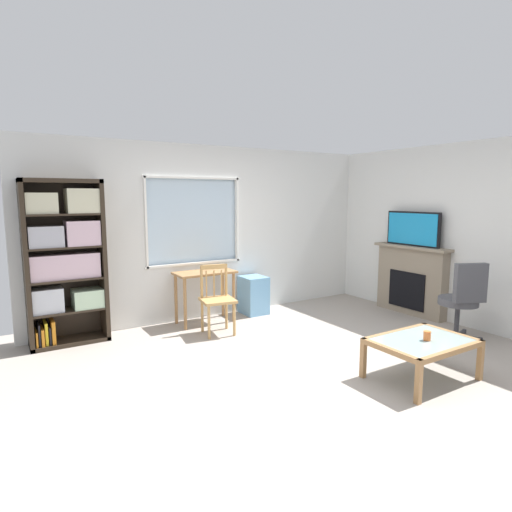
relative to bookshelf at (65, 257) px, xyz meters
name	(u,v)px	position (x,y,z in m)	size (l,w,h in m)	color
ground	(311,366)	(2.09, -2.13, -1.08)	(6.37, 5.74, 0.02)	#9E9389
wall_back_with_window	(215,233)	(2.12, 0.24, 0.17)	(5.37, 0.15, 2.53)	silver
wall_right	(470,235)	(4.83, -2.13, 0.19)	(0.12, 4.94, 2.53)	silver
bookshelf	(65,257)	(0.00, 0.00, 0.00)	(0.90, 0.38, 2.00)	#2D2319
desk_under_window	(205,281)	(1.79, -0.11, -0.47)	(0.85, 0.43, 0.74)	#A37547
wooden_chair	(217,299)	(1.72, -0.62, -0.61)	(0.48, 0.46, 0.90)	tan
plastic_drawer_unit	(254,295)	(2.63, -0.06, -0.79)	(0.35, 0.40, 0.58)	#72ADDB
fireplace	(411,280)	(4.67, -1.33, -0.54)	(0.26, 1.26, 1.05)	gray
tv	(413,229)	(4.66, -1.33, 0.24)	(0.06, 0.92, 0.51)	black
office_chair	(463,297)	(4.18, -2.49, -0.52)	(0.59, 0.62, 1.00)	#4C4C51
coffee_table	(422,345)	(2.79, -2.97, -0.72)	(0.98, 0.70, 0.40)	#8C9E99
sippy_cup	(427,336)	(2.81, -3.00, -0.62)	(0.07, 0.07, 0.09)	orange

